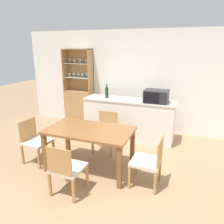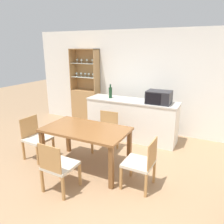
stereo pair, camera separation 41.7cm
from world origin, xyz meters
TOP-DOWN VIEW (x-y plane):
  - ground_plane at (0.00, 0.00)m, footprint 18.00×18.00m
  - wall_back at (0.00, 2.63)m, footprint 6.80×0.06m
  - kitchen_counter at (-0.22, 1.92)m, footprint 2.14×0.58m
  - display_cabinet at (-1.83, 2.44)m, footprint 0.79×0.33m
  - dining_table at (-0.46, 0.33)m, footprint 1.49×0.86m
  - dining_chair_head_near at (-0.46, -0.44)m, footprint 0.46×0.46m
  - dining_chair_side_left_near at (-1.55, 0.20)m, footprint 0.48×0.48m
  - dining_chair_head_far at (-0.47, 1.09)m, footprint 0.47×0.47m
  - dining_chair_side_right_near at (0.62, 0.20)m, footprint 0.45×0.45m
  - microwave at (0.41, 1.89)m, footprint 0.52×0.40m
  - wine_bottle at (-0.77, 1.91)m, footprint 0.08×0.08m

SIDE VIEW (x-z plane):
  - ground_plane at x=0.00m, z-range 0.00..0.00m
  - dining_chair_head_near at x=-0.46m, z-range 0.01..0.83m
  - dining_chair_side_left_near at x=-1.55m, z-range 0.01..0.83m
  - dining_chair_head_far at x=-0.47m, z-range 0.01..0.83m
  - dining_chair_side_right_near at x=0.62m, z-range 0.01..0.83m
  - kitchen_counter at x=-0.22m, z-range 0.00..0.95m
  - display_cabinet at x=-1.83m, z-range -0.41..1.67m
  - dining_table at x=-0.46m, z-range 0.28..1.04m
  - wine_bottle at x=-0.77m, z-range 0.92..1.25m
  - microwave at x=0.41m, z-range 0.95..1.23m
  - wall_back at x=0.00m, z-range 0.00..2.55m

